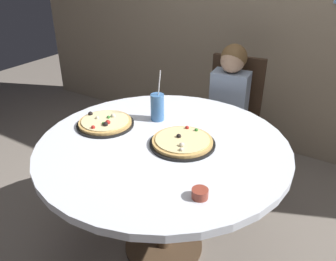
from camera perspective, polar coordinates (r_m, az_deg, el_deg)
The scene contains 8 objects.
ground_plane at distance 2.28m, azimuth -0.71°, elevation -18.55°, with size 8.00×8.00×0.00m, color slate.
dining_table at distance 1.86m, azimuth -0.83°, elevation -4.32°, with size 1.33×1.33×0.75m.
chair_wooden at distance 2.71m, azimuth 10.51°, elevation 2.94°, with size 0.45×0.45×0.95m.
diner_child at distance 2.57m, azimuth 9.30°, elevation 0.47°, with size 0.30×0.43×1.08m.
pizza_veggie at distance 1.79m, azimuth 2.40°, elevation -1.89°, with size 0.34×0.34×0.05m.
pizza_cheese at distance 2.02m, azimuth -10.36°, elevation 1.27°, with size 0.33×0.33×0.05m.
soda_cup at distance 2.03m, azimuth -1.78°, elevation 3.91°, with size 0.08×0.08×0.31m.
sauce_bowl at distance 1.43m, azimuth 5.31°, elevation -10.35°, with size 0.07×0.07×0.04m, color brown.
Camera 1 is at (0.86, -1.31, 1.66)m, focal length 36.79 mm.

